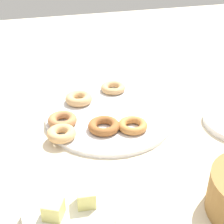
{
  "coord_description": "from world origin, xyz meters",
  "views": [
    {
      "loc": [
        0.22,
        0.82,
        0.54
      ],
      "look_at": [
        0.0,
        0.03,
        0.04
      ],
      "focal_mm": 53.71,
      "sensor_mm": 36.0,
      "label": 1
    }
  ],
  "objects_px": {
    "donut_2": "(113,88)",
    "donut_5": "(62,120)",
    "donut_plate": "(109,117)",
    "donut_0": "(104,126)",
    "melon_chunk_right": "(53,209)",
    "fruit_bowl": "(71,214)",
    "donut_1": "(133,125)",
    "donut_3": "(61,134)",
    "melon_chunk_left": "(86,197)",
    "donut_4": "(79,99)"
  },
  "relations": [
    {
      "from": "donut_2",
      "to": "donut_5",
      "type": "height_order",
      "value": "donut_5"
    },
    {
      "from": "donut_plate",
      "to": "donut_2",
      "type": "height_order",
      "value": "donut_2"
    },
    {
      "from": "donut_0",
      "to": "melon_chunk_right",
      "type": "bearing_deg",
      "value": 59.62
    },
    {
      "from": "donut_2",
      "to": "fruit_bowl",
      "type": "xyz_separation_m",
      "value": [
        0.23,
        0.5,
        -0.01
      ]
    },
    {
      "from": "donut_1",
      "to": "donut_5",
      "type": "relative_size",
      "value": 0.99
    },
    {
      "from": "donut_3",
      "to": "donut_0",
      "type": "bearing_deg",
      "value": -176.71
    },
    {
      "from": "donut_5",
      "to": "melon_chunk_left",
      "type": "height_order",
      "value": "melon_chunk_left"
    },
    {
      "from": "donut_0",
      "to": "donut_2",
      "type": "height_order",
      "value": "donut_0"
    },
    {
      "from": "fruit_bowl",
      "to": "melon_chunk_right",
      "type": "distance_m",
      "value": 0.05
    },
    {
      "from": "donut_1",
      "to": "melon_chunk_right",
      "type": "height_order",
      "value": "melon_chunk_right"
    },
    {
      "from": "donut_1",
      "to": "donut_3",
      "type": "relative_size",
      "value": 1.05
    },
    {
      "from": "donut_4",
      "to": "donut_5",
      "type": "bearing_deg",
      "value": 58.26
    },
    {
      "from": "donut_2",
      "to": "donut_5",
      "type": "xyz_separation_m",
      "value": [
        0.2,
        0.16,
        0.0
      ]
    },
    {
      "from": "melon_chunk_left",
      "to": "donut_0",
      "type": "bearing_deg",
      "value": -110.95
    },
    {
      "from": "donut_4",
      "to": "melon_chunk_left",
      "type": "bearing_deg",
      "value": 81.21
    },
    {
      "from": "donut_5",
      "to": "melon_chunk_right",
      "type": "height_order",
      "value": "melon_chunk_right"
    },
    {
      "from": "donut_0",
      "to": "donut_3",
      "type": "distance_m",
      "value": 0.12
    },
    {
      "from": "donut_plate",
      "to": "donut_4",
      "type": "height_order",
      "value": "donut_4"
    },
    {
      "from": "donut_4",
      "to": "fruit_bowl",
      "type": "relative_size",
      "value": 0.45
    },
    {
      "from": "fruit_bowl",
      "to": "melon_chunk_right",
      "type": "bearing_deg",
      "value": 23.2
    },
    {
      "from": "donut_plate",
      "to": "donut_4",
      "type": "xyz_separation_m",
      "value": [
        0.07,
        -0.11,
        0.02
      ]
    },
    {
      "from": "donut_1",
      "to": "donut_4",
      "type": "relative_size",
      "value": 0.97
    },
    {
      "from": "melon_chunk_left",
      "to": "donut_3",
      "type": "bearing_deg",
      "value": -87.78
    },
    {
      "from": "donut_0",
      "to": "fruit_bowl",
      "type": "bearing_deg",
      "value": 63.47
    },
    {
      "from": "melon_chunk_right",
      "to": "fruit_bowl",
      "type": "bearing_deg",
      "value": -156.8
    },
    {
      "from": "donut_4",
      "to": "melon_chunk_left",
      "type": "xyz_separation_m",
      "value": [
        0.07,
        0.46,
        0.03
      ]
    },
    {
      "from": "donut_5",
      "to": "donut_2",
      "type": "bearing_deg",
      "value": -141.03
    },
    {
      "from": "donut_2",
      "to": "donut_3",
      "type": "xyz_separation_m",
      "value": [
        0.21,
        0.23,
        0.0
      ]
    },
    {
      "from": "donut_0",
      "to": "melon_chunk_right",
      "type": "relative_size",
      "value": 2.47
    },
    {
      "from": "fruit_bowl",
      "to": "melon_chunk_right",
      "type": "xyz_separation_m",
      "value": [
        0.03,
        0.01,
        0.04
      ]
    },
    {
      "from": "melon_chunk_left",
      "to": "donut_2",
      "type": "bearing_deg",
      "value": -111.44
    },
    {
      "from": "donut_2",
      "to": "melon_chunk_right",
      "type": "distance_m",
      "value": 0.58
    },
    {
      "from": "donut_2",
      "to": "melon_chunk_left",
      "type": "xyz_separation_m",
      "value": [
        0.2,
        0.5,
        0.03
      ]
    },
    {
      "from": "donut_plate",
      "to": "donut_5",
      "type": "bearing_deg",
      "value": 2.31
    },
    {
      "from": "donut_plate",
      "to": "donut_5",
      "type": "relative_size",
      "value": 4.52
    },
    {
      "from": "donut_2",
      "to": "donut_4",
      "type": "height_order",
      "value": "donut_4"
    },
    {
      "from": "donut_3",
      "to": "melon_chunk_left",
      "type": "height_order",
      "value": "melon_chunk_left"
    },
    {
      "from": "donut_4",
      "to": "fruit_bowl",
      "type": "bearing_deg",
      "value": 77.21
    },
    {
      "from": "donut_0",
      "to": "donut_3",
      "type": "bearing_deg",
      "value": 3.29
    },
    {
      "from": "donut_3",
      "to": "donut_4",
      "type": "relative_size",
      "value": 0.92
    },
    {
      "from": "donut_0",
      "to": "donut_1",
      "type": "bearing_deg",
      "value": 166.51
    },
    {
      "from": "donut_1",
      "to": "melon_chunk_left",
      "type": "distance_m",
      "value": 0.33
    },
    {
      "from": "donut_1",
      "to": "fruit_bowl",
      "type": "relative_size",
      "value": 0.44
    },
    {
      "from": "donut_0",
      "to": "donut_3",
      "type": "xyz_separation_m",
      "value": [
        0.12,
        0.01,
        0.0
      ]
    },
    {
      "from": "fruit_bowl",
      "to": "donut_4",
      "type": "bearing_deg",
      "value": -102.79
    },
    {
      "from": "donut_3",
      "to": "melon_chunk_right",
      "type": "height_order",
      "value": "melon_chunk_right"
    },
    {
      "from": "donut_plate",
      "to": "donut_5",
      "type": "xyz_separation_m",
      "value": [
        0.14,
        0.01,
        0.02
      ]
    },
    {
      "from": "donut_5",
      "to": "melon_chunk_right",
      "type": "relative_size",
      "value": 2.32
    },
    {
      "from": "donut_4",
      "to": "fruit_bowl",
      "type": "height_order",
      "value": "donut_4"
    },
    {
      "from": "donut_plate",
      "to": "fruit_bowl",
      "type": "bearing_deg",
      "value": 63.41
    }
  ]
}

